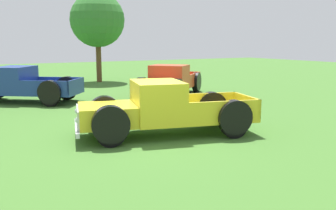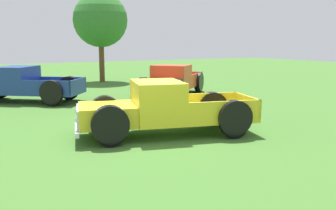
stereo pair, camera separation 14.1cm
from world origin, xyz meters
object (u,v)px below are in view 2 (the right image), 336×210
at_px(pickup_truck_behind_right, 171,82).
at_px(pickup_truck_foreground, 155,110).
at_px(pickup_truck_behind_left, 17,85).
at_px(oak_tree_west, 100,20).

bearing_deg(pickup_truck_behind_right, pickup_truck_foreground, -122.85).
distance_m(pickup_truck_behind_left, oak_tree_west, 9.55).
relative_size(pickup_truck_foreground, pickup_truck_behind_right, 1.08).
relative_size(pickup_truck_foreground, pickup_truck_behind_left, 1.03).
bearing_deg(pickup_truck_behind_right, pickup_truck_behind_left, 161.84).
bearing_deg(oak_tree_west, pickup_truck_foreground, -102.99).
xyz_separation_m(pickup_truck_foreground, pickup_truck_behind_left, (-2.83, 8.62, 0.01)).
bearing_deg(pickup_truck_foreground, pickup_truck_behind_left, 108.16).
height_order(pickup_truck_foreground, pickup_truck_behind_right, pickup_truck_foreground).
bearing_deg(oak_tree_west, pickup_truck_behind_left, -134.74).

